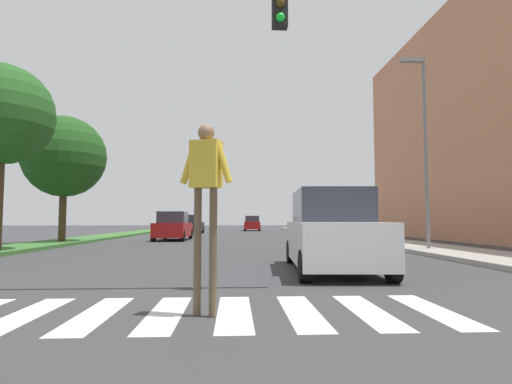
% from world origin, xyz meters
% --- Properties ---
extents(ground_plane, '(140.00, 140.00, 0.00)m').
position_xyz_m(ground_plane, '(0.00, 30.00, 0.00)').
color(ground_plane, '#38383A').
extents(crosswalk, '(7.65, 2.20, 0.01)m').
position_xyz_m(crosswalk, '(0.00, 8.07, 0.00)').
color(crosswalk, silver).
rests_on(crosswalk, ground_plane).
extents(median_strip, '(2.42, 64.00, 0.15)m').
position_xyz_m(median_strip, '(-8.10, 28.00, 0.07)').
color(median_strip, '#386B2D').
rests_on(median_strip, ground_plane).
extents(tree_mid, '(3.68, 3.68, 6.80)m').
position_xyz_m(tree_mid, '(-7.65, 17.78, 5.08)').
color(tree_mid, '#4C3823').
rests_on(tree_mid, median_strip).
extents(tree_far, '(4.19, 4.19, 6.47)m').
position_xyz_m(tree_far, '(-7.95, 24.15, 4.51)').
color(tree_far, '#4C3823').
rests_on(tree_far, median_strip).
extents(sidewalk_right, '(3.00, 64.00, 0.15)m').
position_xyz_m(sidewalk_right, '(8.86, 28.00, 0.07)').
color(sidewalk_right, '#9E9991').
rests_on(sidewalk_right, ground_plane).
extents(street_lamp_right, '(1.02, 0.24, 7.50)m').
position_xyz_m(street_lamp_right, '(8.26, 18.03, 4.59)').
color(street_lamp_right, slate).
rests_on(street_lamp_right, sidewalk_right).
extents(pedestrian_performer, '(0.73, 0.36, 2.49)m').
position_xyz_m(pedestrian_performer, '(0.52, 7.89, 1.66)').
color(pedestrian_performer, brown).
rests_on(pedestrian_performer, ground_plane).
extents(suv_crossing, '(2.23, 4.71, 1.97)m').
position_xyz_m(suv_crossing, '(3.27, 12.48, 0.93)').
color(suv_crossing, silver).
rests_on(suv_crossing, ground_plane).
extents(sedan_midblock, '(1.98, 4.35, 1.74)m').
position_xyz_m(sedan_midblock, '(-2.84, 27.88, 0.80)').
color(sedan_midblock, maroon).
rests_on(sedan_midblock, ground_plane).
extents(sedan_distant, '(2.00, 4.43, 1.70)m').
position_xyz_m(sedan_distant, '(-2.98, 40.13, 0.79)').
color(sedan_distant, black).
rests_on(sedan_distant, ground_plane).
extents(sedan_far_horizon, '(2.02, 4.29, 1.72)m').
position_xyz_m(sedan_far_horizon, '(2.94, 49.93, 0.79)').
color(sedan_far_horizon, maroon).
rests_on(sedan_far_horizon, ground_plane).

